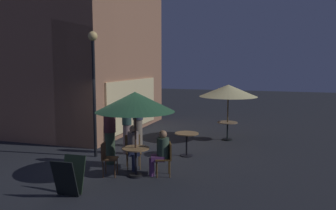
% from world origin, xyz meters
% --- Properties ---
extents(ground_plane, '(60.00, 60.00, 0.00)m').
position_xyz_m(ground_plane, '(0.00, 0.00, 0.00)').
color(ground_plane, '#222429').
extents(cafe_building, '(6.93, 8.68, 9.04)m').
position_xyz_m(cafe_building, '(3.58, 3.98, 4.51)').
color(cafe_building, '#9B6B50').
rests_on(cafe_building, ground).
extents(street_lamp_near_corner, '(0.30, 0.30, 3.99)m').
position_xyz_m(street_lamp_near_corner, '(0.72, 0.78, 2.70)').
color(street_lamp_near_corner, black).
rests_on(street_lamp_near_corner, ground).
extents(menu_sandwich_board, '(0.66, 0.58, 0.86)m').
position_xyz_m(menu_sandwich_board, '(-2.38, -0.34, 0.44)').
color(menu_sandwich_board, black).
rests_on(menu_sandwich_board, ground).
extents(cafe_table_0, '(0.73, 0.73, 0.78)m').
position_xyz_m(cafe_table_0, '(-0.69, -1.25, 0.57)').
color(cafe_table_0, black).
rests_on(cafe_table_0, ground).
extents(cafe_table_1, '(0.78, 0.78, 0.72)m').
position_xyz_m(cafe_table_1, '(4.49, -2.89, 0.54)').
color(cafe_table_1, black).
rests_on(cafe_table_1, ground).
extents(cafe_table_2, '(0.77, 0.77, 0.76)m').
position_xyz_m(cafe_table_2, '(1.71, -1.99, 0.57)').
color(cafe_table_2, black).
rests_on(cafe_table_2, ground).
extents(patio_umbrella_0, '(2.08, 2.08, 2.27)m').
position_xyz_m(patio_umbrella_0, '(-0.69, -1.25, 2.00)').
color(patio_umbrella_0, black).
rests_on(patio_umbrella_0, ground).
extents(patio_umbrella_1, '(2.25, 2.25, 2.18)m').
position_xyz_m(patio_umbrella_1, '(4.49, -2.89, 1.94)').
color(patio_umbrella_1, black).
rests_on(patio_umbrella_1, ground).
extents(cafe_chair_0, '(0.56, 0.56, 0.90)m').
position_xyz_m(cafe_chair_0, '(-0.37, -2.00, 0.55)').
color(cafe_chair_0, brown).
rests_on(cafe_chair_0, ground).
extents(cafe_chair_1, '(0.60, 0.60, 0.93)m').
position_xyz_m(cafe_chair_1, '(0.07, -0.83, 0.56)').
color(cafe_chair_1, brown).
rests_on(cafe_chair_1, ground).
extents(cafe_chair_2, '(0.48, 0.48, 0.90)m').
position_xyz_m(cafe_chair_2, '(-0.89, -0.50, 0.55)').
color(cafe_chair_2, '#55351F').
rests_on(cafe_chair_2, ground).
extents(patron_seated_0, '(0.44, 0.52, 1.24)m').
position_xyz_m(patron_seated_0, '(-0.43, -1.87, 0.70)').
color(patron_seated_0, '#64366C').
rests_on(patron_seated_0, ground).
extents(patron_seated_1, '(0.51, 0.45, 1.25)m').
position_xyz_m(patron_seated_1, '(-0.07, -0.90, 0.70)').
color(patron_seated_1, '#252A47').
rests_on(patron_seated_1, ground).
extents(patron_standing_2, '(0.31, 0.31, 1.82)m').
position_xyz_m(patron_standing_2, '(1.37, -0.03, 0.93)').
color(patron_standing_2, slate).
rests_on(patron_standing_2, ground).
extents(patron_standing_3, '(0.36, 0.36, 1.76)m').
position_xyz_m(patron_standing_3, '(0.16, -0.04, 0.88)').
color(patron_standing_3, '#2F402F').
rests_on(patron_standing_3, ground).
extents(patron_standing_4, '(0.38, 0.38, 1.77)m').
position_xyz_m(patron_standing_4, '(2.45, 0.03, 0.88)').
color(patron_standing_4, '#786B5A').
rests_on(patron_standing_4, ground).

